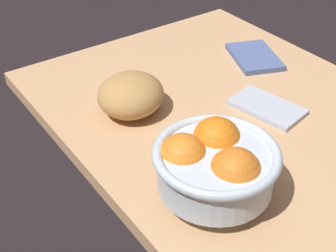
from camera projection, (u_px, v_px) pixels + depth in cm
name	position (u px, v px, depth cm)	size (l,w,h in cm)	color
ground_plane	(228.00, 114.00, 98.67)	(82.35, 65.53, 3.00)	tan
fruit_bowl	(214.00, 164.00, 74.08)	(20.02, 20.02, 11.25)	silver
bread_loaf	(131.00, 95.00, 94.65)	(14.15, 13.17, 7.85)	#B8884B
napkin_folded	(267.00, 107.00, 97.08)	(14.54, 8.58, 1.05)	#B1BBCC
napkin_spare	(254.00, 57.00, 114.55)	(14.62, 9.90, 1.29)	#51649A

